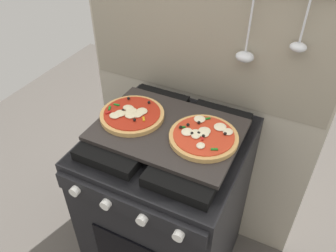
% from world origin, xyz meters
% --- Properties ---
extents(kitchen_backsplash, '(1.10, 0.09, 1.55)m').
position_xyz_m(kitchen_backsplash, '(0.00, 0.33, 0.79)').
color(kitchen_backsplash, '#B2A893').
rests_on(kitchen_backsplash, ground_plane).
extents(stove, '(0.60, 0.64, 0.90)m').
position_xyz_m(stove, '(-0.00, -0.00, 0.45)').
color(stove, black).
rests_on(stove, ground_plane).
extents(baking_tray, '(0.54, 0.38, 0.02)m').
position_xyz_m(baking_tray, '(0.00, 0.00, 0.91)').
color(baking_tray, '#2D2826').
rests_on(baking_tray, stove).
extents(pizza_left, '(0.25, 0.25, 0.03)m').
position_xyz_m(pizza_left, '(-0.16, -0.00, 0.93)').
color(pizza_left, tan).
rests_on(pizza_left, baking_tray).
extents(pizza_right, '(0.25, 0.25, 0.03)m').
position_xyz_m(pizza_right, '(0.14, 0.00, 0.93)').
color(pizza_right, tan).
rests_on(pizza_right, baking_tray).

